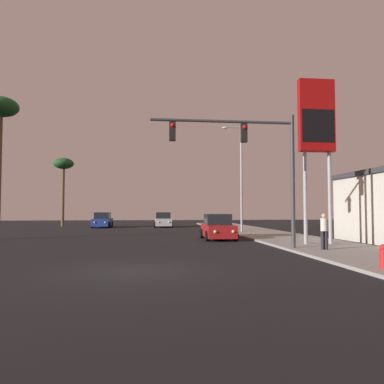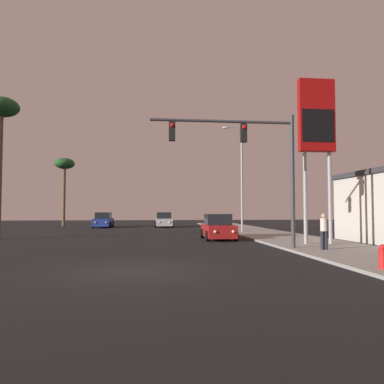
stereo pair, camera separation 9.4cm
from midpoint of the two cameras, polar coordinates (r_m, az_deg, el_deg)
name	(u,v)px [view 1 (the left image)]	position (r m, az deg, el deg)	size (l,w,h in m)	color
ground_plane	(134,271)	(12.36, -8.99, -11.80)	(120.00, 120.00, 0.00)	black
sidewalk_right	(297,241)	(24.01, 15.66, -7.16)	(5.00, 60.00, 0.12)	gray
car_blue	(103,221)	(42.98, -13.54, -4.26)	(2.04, 4.34, 1.68)	navy
car_red	(218,228)	(25.00, 3.84, -5.47)	(2.04, 4.33, 1.68)	maroon
car_silver	(163,220)	(42.87, -4.50, -4.33)	(2.04, 4.31, 1.68)	#B7B7BC
traffic_light_mast	(253,153)	(18.43, 9.12, 5.90)	(7.03, 0.36, 6.50)	#38383D
street_lamp	(240,173)	(31.95, 7.21, 2.96)	(1.74, 0.24, 9.00)	#99999E
gas_station_sign	(317,125)	(21.87, 18.32, 9.71)	(2.00, 0.42, 9.00)	#99999E
fire_hydrant	(384,257)	(13.26, 26.98, -8.79)	(0.24, 0.34, 0.76)	red
pedestrian_on_sidewalk	(324,230)	(18.46, 19.35, -5.44)	(0.34, 0.32, 1.67)	#23232D
palm_tree_near	(0,115)	(28.80, -27.30, 10.35)	(2.40, 2.40, 9.57)	brown
palm_tree_far	(63,167)	(47.64, -19.06, 3.62)	(2.40, 2.40, 8.20)	brown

